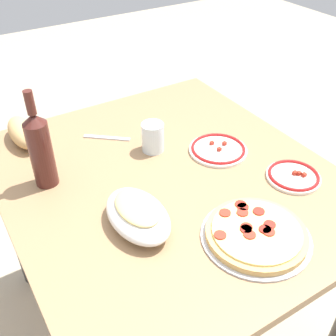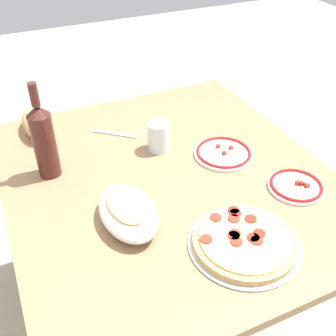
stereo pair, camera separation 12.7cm
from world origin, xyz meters
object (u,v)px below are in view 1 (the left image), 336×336
(side_plate_far, at_px, (294,176))
(baked_pasta_dish, at_px, (138,214))
(water_glass, at_px, (153,137))
(side_plate_near, at_px, (218,149))
(wine_bottle, at_px, (40,149))
(bread_loaf, at_px, (22,132))
(dining_table, at_px, (168,205))
(pepperoni_pizza, at_px, (256,234))

(side_plate_far, bearing_deg, baked_pasta_dish, 81.66)
(water_glass, distance_m, side_plate_near, 0.23)
(wine_bottle, bearing_deg, baked_pasta_dish, -153.96)
(water_glass, bearing_deg, wine_bottle, 87.60)
(baked_pasta_dish, xyz_separation_m, water_glass, (0.29, -0.22, 0.01))
(bread_loaf, bearing_deg, wine_bottle, 179.08)
(water_glass, bearing_deg, baked_pasta_dish, 143.58)
(wine_bottle, distance_m, side_plate_far, 0.78)
(water_glass, height_order, bread_loaf, water_glass)
(baked_pasta_dish, bearing_deg, side_plate_near, -67.28)
(water_glass, bearing_deg, dining_table, 167.71)
(pepperoni_pizza, height_order, baked_pasta_dish, baked_pasta_dish)
(dining_table, height_order, pepperoni_pizza, pepperoni_pizza)
(dining_table, relative_size, side_plate_near, 5.58)
(side_plate_far, distance_m, bread_loaf, 0.93)
(pepperoni_pizza, distance_m, water_glass, 0.50)
(pepperoni_pizza, distance_m, baked_pasta_dish, 0.32)
(dining_table, xyz_separation_m, wine_bottle, (0.17, 0.34, 0.25))
(dining_table, distance_m, bread_loaf, 0.57)
(side_plate_near, relative_size, side_plate_far, 1.18)
(wine_bottle, relative_size, side_plate_near, 1.56)
(baked_pasta_dish, bearing_deg, water_glass, -36.42)
(wine_bottle, relative_size, side_plate_far, 1.84)
(wine_bottle, xyz_separation_m, side_plate_near, (-0.14, -0.55, -0.12))
(baked_pasta_dish, xyz_separation_m, bread_loaf, (0.58, 0.15, -0.00))
(side_plate_near, relative_size, bread_loaf, 0.96)
(dining_table, bearing_deg, baked_pasta_dish, 127.87)
(wine_bottle, bearing_deg, side_plate_near, -104.37)
(baked_pasta_dish, relative_size, side_plate_near, 1.20)
(side_plate_near, bearing_deg, pepperoni_pizza, 156.72)
(dining_table, relative_size, side_plate_far, 6.58)
(pepperoni_pizza, bearing_deg, water_glass, 2.72)
(wine_bottle, bearing_deg, pepperoni_pizza, -142.71)
(pepperoni_pizza, xyz_separation_m, wine_bottle, (0.52, 0.39, 0.11))
(baked_pasta_dish, distance_m, side_plate_near, 0.44)
(baked_pasta_dish, bearing_deg, bread_loaf, 14.25)
(side_plate_near, bearing_deg, wine_bottle, 75.63)
(water_glass, height_order, side_plate_far, water_glass)
(dining_table, bearing_deg, bread_loaf, 37.26)
(dining_table, relative_size, wine_bottle, 3.57)
(pepperoni_pizza, height_order, side_plate_far, pepperoni_pizza)
(baked_pasta_dish, distance_m, wine_bottle, 0.36)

